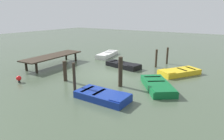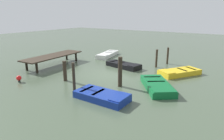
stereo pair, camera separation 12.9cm
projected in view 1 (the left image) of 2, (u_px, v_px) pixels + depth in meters
name	position (u px, v px, depth m)	size (l,w,h in m)	color
ground_plane	(112.00, 74.00, 16.08)	(80.00, 80.00, 0.00)	#475642
dock_segment	(53.00, 57.00, 18.57)	(6.20, 2.17, 0.95)	#33281E
rowboat_blue	(103.00, 96.00, 11.31)	(1.48, 3.11, 0.46)	navy
rowboat_green	(157.00, 85.00, 12.96)	(3.73, 3.32, 0.46)	#0F602D
rowboat_yellow	(179.00, 72.00, 15.91)	(3.57, 2.95, 0.46)	gold
rowboat_white	(107.00, 54.00, 22.72)	(4.10, 2.02, 0.46)	silver
rowboat_black	(123.00, 65.00, 18.06)	(1.82, 3.46, 0.46)	black
mooring_piling_mid_left	(65.00, 71.00, 14.30)	(0.26, 0.26, 1.47)	#33281E
mooring_piling_center	(167.00, 56.00, 19.21)	(0.19, 0.19, 1.60)	#33281E
mooring_piling_mid_right	(74.00, 78.00, 12.21)	(0.18, 0.18, 1.86)	#33281E
mooring_piling_near_left	(156.00, 58.00, 17.95)	(0.19, 0.19, 1.64)	#33281E
mooring_piling_near_right	(120.00, 72.00, 13.14)	(0.28, 0.28, 2.01)	#33281E
marker_buoy	(19.00, 78.00, 14.11)	(0.36, 0.36, 0.48)	#262626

